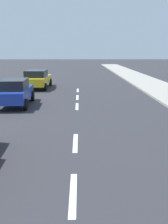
# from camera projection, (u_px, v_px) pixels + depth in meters

# --- Properties ---
(ground_plane) EXTENTS (160.00, 160.00, 0.00)m
(ground_plane) POSITION_uv_depth(u_px,v_px,m) (77.00, 101.00, 15.84)
(ground_plane) COLOR #2D2D33
(lane_stripe_2) EXTENTS (0.16, 1.80, 0.01)m
(lane_stripe_2) POSITION_uv_depth(u_px,v_px,m) (73.00, 193.00, 5.59)
(lane_stripe_2) COLOR white
(lane_stripe_2) RESTS_ON ground
(lane_stripe_3) EXTENTS (0.16, 1.80, 0.01)m
(lane_stripe_3) POSITION_uv_depth(u_px,v_px,m) (75.00, 143.00, 8.67)
(lane_stripe_3) COLOR white
(lane_stripe_3) RESTS_ON ground
(lane_stripe_4) EXTENTS (0.16, 1.80, 0.01)m
(lane_stripe_4) POSITION_uv_depth(u_px,v_px,m) (77.00, 106.00, 14.31)
(lane_stripe_4) COLOR white
(lane_stripe_4) RESTS_ON ground
(lane_stripe_5) EXTENTS (0.16, 1.80, 0.01)m
(lane_stripe_5) POSITION_uv_depth(u_px,v_px,m) (77.00, 97.00, 17.07)
(lane_stripe_5) COLOR white
(lane_stripe_5) RESTS_ON ground
(lane_stripe_6) EXTENTS (0.16, 1.80, 0.01)m
(lane_stripe_6) POSITION_uv_depth(u_px,v_px,m) (78.00, 90.00, 20.14)
(lane_stripe_6) COLOR white
(lane_stripe_6) RESTS_ON ground
(parked_car_blue) EXTENTS (1.93, 3.90, 1.57)m
(parked_car_blue) POSITION_uv_depth(u_px,v_px,m) (15.00, 92.00, 14.39)
(parked_car_blue) COLOR #1E389E
(parked_car_blue) RESTS_ON ground
(parked_car_yellow) EXTENTS (2.14, 4.47, 1.57)m
(parked_car_yellow) POSITION_uv_depth(u_px,v_px,m) (37.00, 79.00, 21.10)
(parked_car_yellow) COLOR gold
(parked_car_yellow) RESTS_ON ground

